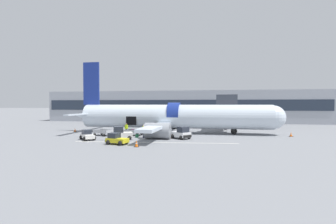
# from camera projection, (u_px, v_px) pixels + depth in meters

# --- Properties ---
(ground_plane) EXTENTS (500.00, 500.00, 0.00)m
(ground_plane) POSITION_uv_depth(u_px,v_px,m) (149.00, 137.00, 37.72)
(ground_plane) COLOR slate
(apron_marking_line) EXTENTS (20.30, 2.22, 0.01)m
(apron_marking_line) POSITION_uv_depth(u_px,v_px,m) (155.00, 142.00, 32.33)
(apron_marking_line) COLOR silver
(apron_marking_line) RESTS_ON ground_plane
(terminal_strip) EXTENTS (73.13, 13.92, 8.19)m
(terminal_strip) POSITION_uv_depth(u_px,v_px,m) (182.00, 106.00, 73.05)
(terminal_strip) COLOR #9EA3AD
(terminal_strip) RESTS_ON ground_plane
(jet_bridge_stub) EXTENTS (3.42, 9.99, 6.32)m
(jet_bridge_stub) POSITION_uv_depth(u_px,v_px,m) (226.00, 104.00, 47.02)
(jet_bridge_stub) COLOR #4C4C51
(jet_bridge_stub) RESTS_ON ground_plane
(airplane) EXTENTS (34.71, 28.09, 11.98)m
(airplane) POSITION_uv_depth(u_px,v_px,m) (172.00, 117.00, 42.89)
(airplane) COLOR silver
(airplane) RESTS_ON ground_plane
(baggage_tug_lead) EXTENTS (2.96, 2.85, 1.66)m
(baggage_tug_lead) POSITION_uv_depth(u_px,v_px,m) (182.00, 134.00, 35.79)
(baggage_tug_lead) COLOR white
(baggage_tug_lead) RESTS_ON ground_plane
(baggage_tug_mid) EXTENTS (2.71, 2.79, 1.31)m
(baggage_tug_mid) POSITION_uv_depth(u_px,v_px,m) (87.00, 136.00, 34.80)
(baggage_tug_mid) COLOR silver
(baggage_tug_mid) RESTS_ON ground_plane
(baggage_tug_rear) EXTENTS (2.84, 2.17, 1.34)m
(baggage_tug_rear) POSITION_uv_depth(u_px,v_px,m) (116.00, 139.00, 30.83)
(baggage_tug_rear) COLOR yellow
(baggage_tug_rear) RESTS_ON ground_plane
(baggage_tug_spare) EXTENTS (3.18, 2.70, 1.76)m
(baggage_tug_spare) POSITION_uv_depth(u_px,v_px,m) (121.00, 134.00, 34.99)
(baggage_tug_spare) COLOR silver
(baggage_tug_spare) RESTS_ON ground_plane
(baggage_cart_loading) EXTENTS (3.58, 2.17, 0.95)m
(baggage_cart_loading) POSITION_uv_depth(u_px,v_px,m) (134.00, 132.00, 39.56)
(baggage_cart_loading) COLOR #999BA0
(baggage_cart_loading) RESTS_ON ground_plane
(baggage_cart_queued) EXTENTS (3.64, 2.46, 0.92)m
(baggage_cart_queued) POSITION_uv_depth(u_px,v_px,m) (103.00, 133.00, 39.40)
(baggage_cart_queued) COLOR #B7BABF
(baggage_cart_queued) RESTS_ON ground_plane
(ground_crew_loader_a) EXTENTS (0.59, 0.59, 1.84)m
(ground_crew_loader_a) POSITION_uv_depth(u_px,v_px,m) (144.00, 131.00, 36.96)
(ground_crew_loader_a) COLOR #1E2338
(ground_crew_loader_a) RESTS_ON ground_plane
(ground_crew_loader_b) EXTENTS (0.55, 0.48, 1.61)m
(ground_crew_loader_b) POSITION_uv_depth(u_px,v_px,m) (159.00, 130.00, 39.56)
(ground_crew_loader_b) COLOR #2D2D33
(ground_crew_loader_b) RESTS_ON ground_plane
(ground_crew_driver) EXTENTS (0.55, 0.55, 1.70)m
(ground_crew_driver) POSITION_uv_depth(u_px,v_px,m) (126.00, 128.00, 41.58)
(ground_crew_driver) COLOR black
(ground_crew_driver) RESTS_ON ground_plane
(suitcase_on_tarmac_upright) EXTENTS (0.46, 0.26, 0.60)m
(suitcase_on_tarmac_upright) POSITION_uv_depth(u_px,v_px,m) (137.00, 136.00, 36.93)
(suitcase_on_tarmac_upright) COLOR #14472D
(suitcase_on_tarmac_upright) RESTS_ON ground_plane
(suitcase_on_tarmac_spare) EXTENTS (0.43, 0.41, 0.68)m
(suitcase_on_tarmac_spare) POSITION_uv_depth(u_px,v_px,m) (146.00, 135.00, 37.97)
(suitcase_on_tarmac_spare) COLOR olive
(suitcase_on_tarmac_spare) RESTS_ON ground_plane
(safety_cone_nose) EXTENTS (0.58, 0.58, 0.63)m
(safety_cone_nose) POSITION_uv_depth(u_px,v_px,m) (291.00, 135.00, 38.25)
(safety_cone_nose) COLOR black
(safety_cone_nose) RESTS_ON ground_plane
(safety_cone_engine_left) EXTENTS (0.54, 0.54, 0.71)m
(safety_cone_engine_left) POSITION_uv_depth(u_px,v_px,m) (136.00, 144.00, 29.03)
(safety_cone_engine_left) COLOR black
(safety_cone_engine_left) RESTS_ON ground_plane
(safety_cone_wingtip) EXTENTS (0.45, 0.45, 0.61)m
(safety_cone_wingtip) POSITION_uv_depth(u_px,v_px,m) (171.00, 136.00, 36.24)
(safety_cone_wingtip) COLOR black
(safety_cone_wingtip) RESTS_ON ground_plane
(safety_cone_tail) EXTENTS (0.50, 0.50, 0.58)m
(safety_cone_tail) POSITION_uv_depth(u_px,v_px,m) (75.00, 130.00, 44.95)
(safety_cone_tail) COLOR black
(safety_cone_tail) RESTS_ON ground_plane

